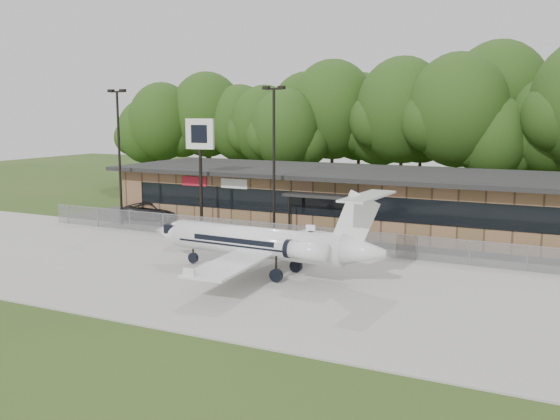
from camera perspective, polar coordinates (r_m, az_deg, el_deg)
The scene contains 11 objects.
ground at distance 25.70m, azimuth -7.32°, elevation -10.58°, with size 160.00×160.00×0.00m, color #2B4619.
apron at distance 32.34m, azimuth 0.57°, elevation -6.33°, with size 64.00×18.00×0.08m, color #9E9B93.
parking_lot at distance 42.72m, azimuth 7.28°, elevation -2.65°, with size 50.00×9.00×0.06m, color #383835.
terminal at distance 46.52m, azimuth 9.12°, elevation 0.94°, with size 41.00×11.65×4.30m.
fence at distance 38.42m, azimuth 5.11°, elevation -2.78°, with size 46.00×0.04×1.52m.
treeline at distance 63.58m, azimuth 14.12°, elevation 7.72°, with size 72.00×12.00×15.00m, color #233D13, non-canonical shape.
light_pole_left at distance 48.38m, azimuth -14.50°, elevation 5.60°, with size 1.55×0.30×10.23m.
light_pole_mid at distance 41.11m, azimuth -0.56°, elevation 5.34°, with size 1.55×0.30×10.23m.
business_jet at distance 32.78m, azimuth -1.38°, elevation -3.12°, with size 14.17×12.61×4.78m.
suv at distance 50.70m, azimuth -11.38°, elevation -0.09°, with size 2.50×5.42×1.51m, color #2E2D30.
pole_sign at distance 44.36m, azimuth -7.32°, elevation 5.83°, with size 2.14×0.45×8.11m.
Camera 1 is at (13.52, -20.11, 8.56)m, focal length 40.00 mm.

